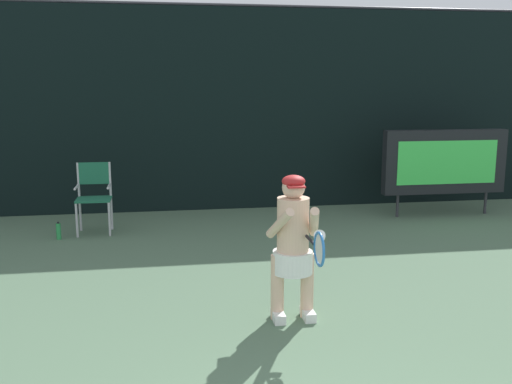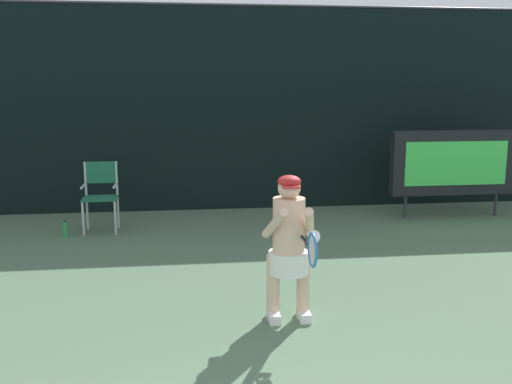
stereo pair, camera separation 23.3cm
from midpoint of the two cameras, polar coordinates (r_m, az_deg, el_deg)
The scene contains 6 objects.
backdrop_screen at distance 10.49m, azimuth -5.54°, elevation 8.04°, with size 18.00×0.12×3.66m.
scoreboard at distance 10.48m, azimuth 17.51°, elevation 2.85°, with size 2.20×0.21×1.50m.
umpire_chair at distance 9.27m, azimuth -16.40°, elevation -0.12°, with size 0.52×0.44×1.08m.
water_bottle at distance 9.12m, azimuth -19.60°, elevation -3.66°, with size 0.07×0.07×0.27m.
tennis_player at distance 5.60m, azimuth 2.49°, elevation -5.04°, with size 0.53×0.60×1.43m.
tennis_racket at distance 5.09m, azimuth 4.88°, elevation -5.59°, with size 0.03×0.60×0.31m.
Camera 1 is at (-0.81, -1.94, 2.29)m, focal length 40.53 mm.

